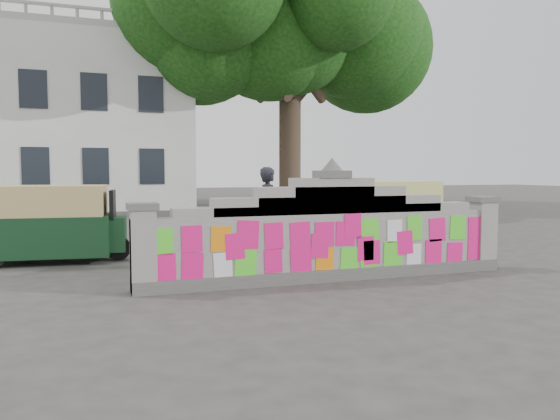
{
  "coord_description": "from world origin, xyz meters",
  "views": [
    {
      "loc": [
        -3.76,
        -8.11,
        1.79
      ],
      "look_at": [
        -0.55,
        1.0,
        1.1
      ],
      "focal_mm": 35.0,
      "sensor_mm": 36.0,
      "label": 1
    }
  ],
  "objects_px": {
    "cyclist_rider": "(269,223)",
    "rickshaw_left": "(52,223)",
    "pedestrian": "(354,216)",
    "cyclist_bike": "(269,240)",
    "rickshaw_right": "(389,211)"
  },
  "relations": [
    {
      "from": "cyclist_rider",
      "to": "rickshaw_left",
      "type": "height_order",
      "value": "cyclist_rider"
    },
    {
      "from": "pedestrian",
      "to": "rickshaw_left",
      "type": "xyz_separation_m",
      "value": [
        -6.38,
        0.41,
        0.02
      ]
    },
    {
      "from": "cyclist_bike",
      "to": "pedestrian",
      "type": "relative_size",
      "value": 1.19
    },
    {
      "from": "rickshaw_left",
      "to": "cyclist_rider",
      "type": "bearing_deg",
      "value": -16.96
    },
    {
      "from": "cyclist_rider",
      "to": "pedestrian",
      "type": "distance_m",
      "value": 2.81
    },
    {
      "from": "rickshaw_left",
      "to": "pedestrian",
      "type": "bearing_deg",
      "value": 3.36
    },
    {
      "from": "cyclist_rider",
      "to": "rickshaw_right",
      "type": "xyz_separation_m",
      "value": [
        3.85,
        2.11,
        -0.01
      ]
    },
    {
      "from": "cyclist_bike",
      "to": "rickshaw_right",
      "type": "height_order",
      "value": "rickshaw_right"
    },
    {
      "from": "cyclist_rider",
      "to": "rickshaw_left",
      "type": "xyz_separation_m",
      "value": [
        -3.9,
        1.74,
        -0.03
      ]
    },
    {
      "from": "cyclist_bike",
      "to": "rickshaw_left",
      "type": "xyz_separation_m",
      "value": [
        -3.9,
        1.74,
        0.31
      ]
    },
    {
      "from": "cyclist_bike",
      "to": "cyclist_rider",
      "type": "height_order",
      "value": "cyclist_rider"
    },
    {
      "from": "rickshaw_right",
      "to": "rickshaw_left",
      "type": "bearing_deg",
      "value": 0.34
    },
    {
      "from": "pedestrian",
      "to": "rickshaw_left",
      "type": "height_order",
      "value": "pedestrian"
    },
    {
      "from": "rickshaw_left",
      "to": "rickshaw_right",
      "type": "distance_m",
      "value": 7.77
    },
    {
      "from": "cyclist_bike",
      "to": "rickshaw_right",
      "type": "bearing_deg",
      "value": -56.58
    }
  ]
}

